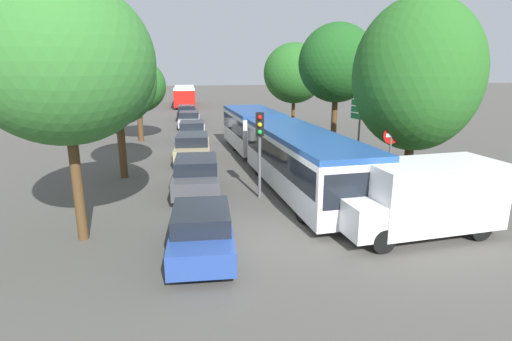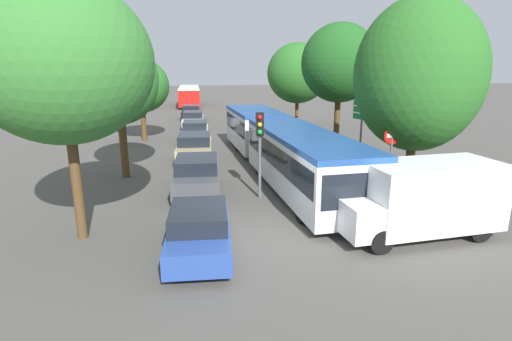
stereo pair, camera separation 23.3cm
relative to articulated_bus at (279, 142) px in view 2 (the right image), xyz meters
The scene contains 19 objects.
ground_plane 8.43m from the articulated_bus, 104.37° to the right, with size 200.00×200.00×0.00m, color #4F4C47.
articulated_bus is the anchor object (origin of this frame).
city_bus_rear 35.70m from the articulated_bus, 96.40° to the left, with size 2.76×11.48×2.46m.
queued_car_blue 9.49m from the articulated_bus, 116.34° to the right, with size 1.91×4.03×1.37m.
queued_car_graphite 4.97m from the articulated_bus, 146.24° to the right, with size 2.08×4.38×1.49m.
queued_car_tan 5.08m from the articulated_bus, 143.73° to the left, with size 2.10×4.43×1.50m.
queued_car_white 9.73m from the articulated_bus, 113.56° to the left, with size 1.98×4.18×1.42m.
queued_car_silver 15.94m from the articulated_bus, 104.17° to the left, with size 1.94×4.10×1.39m.
queued_car_black 21.41m from the articulated_bus, 100.77° to the left, with size 1.95×4.11×1.39m.
white_van 8.80m from the articulated_bus, 72.92° to the right, with size 5.13×2.31×2.31m.
traffic_light 4.46m from the articulated_bus, 112.68° to the right, with size 0.36×0.38×3.40m.
no_entry_sign 5.80m from the articulated_bus, 52.78° to the right, with size 0.70×0.08×2.82m.
direction_sign_post 4.43m from the articulated_bus, ahead, with size 0.41×1.37×3.60m.
tree_left_near 10.84m from the articulated_bus, 138.71° to the right, with size 4.96×4.96×7.47m.
tree_left_mid 7.99m from the articulated_bus, behind, with size 3.56×3.56×6.58m.
tree_left_far 12.60m from the articulated_bus, 127.15° to the left, with size 3.80×3.80×5.61m.
tree_right_near 6.81m from the articulated_bus, 37.29° to the right, with size 5.16×5.16×7.85m.
tree_right_mid 7.91m from the articulated_bus, 45.82° to the left, with size 4.67×4.67×7.66m.
tree_right_far 15.26m from the articulated_bus, 71.53° to the left, with size 5.07×5.07×7.00m.
Camera 2 is at (-2.33, -10.85, 5.10)m, focal length 28.00 mm.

